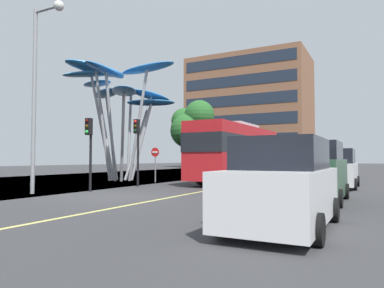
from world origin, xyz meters
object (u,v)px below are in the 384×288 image
at_px(traffic_light_kerb_far, 137,138).
at_px(car_parked_far, 337,169).
at_px(car_parked_mid, 317,173).
at_px(leaf_sculpture, 118,89).
at_px(traffic_light_kerb_near, 89,138).
at_px(no_entry_sign, 155,159).
at_px(red_bus, 237,150).
at_px(car_parked_near, 283,186).
at_px(street_lamp, 40,74).

distance_m(traffic_light_kerb_far, car_parked_far, 11.16).
bearing_deg(car_parked_mid, leaf_sculpture, 156.09).
xyz_separation_m(traffic_light_kerb_near, traffic_light_kerb_far, (0.12, 3.61, 0.21)).
height_order(traffic_light_kerb_far, no_entry_sign, traffic_light_kerb_far).
relative_size(traffic_light_kerb_far, car_parked_far, 0.83).
height_order(red_bus, no_entry_sign, red_bus).
distance_m(car_parked_near, street_lamp, 12.44).
distance_m(car_parked_mid, car_parked_far, 7.10).
bearing_deg(car_parked_mid, car_parked_near, -89.45).
xyz_separation_m(leaf_sculpture, traffic_light_kerb_far, (4.58, -3.84, -3.86)).
relative_size(traffic_light_kerb_far, car_parked_near, 0.86).
bearing_deg(street_lamp, car_parked_near, -12.98).
height_order(traffic_light_kerb_near, street_lamp, street_lamp).
bearing_deg(red_bus, traffic_light_kerb_far, -123.40).
height_order(traffic_light_kerb_near, car_parked_far, traffic_light_kerb_near).
xyz_separation_m(red_bus, traffic_light_kerb_near, (-3.97, -9.45, 0.43)).
height_order(leaf_sculpture, street_lamp, street_lamp).
bearing_deg(leaf_sculpture, car_parked_mid, -23.91).
xyz_separation_m(car_parked_near, no_entry_sign, (-11.12, 11.52, 0.59)).
relative_size(traffic_light_kerb_near, traffic_light_kerb_far, 0.92).
relative_size(traffic_light_kerb_near, car_parked_far, 0.76).
xyz_separation_m(red_bus, traffic_light_kerb_far, (-3.85, -5.84, 0.63)).
xyz_separation_m(leaf_sculpture, traffic_light_kerb_near, (4.45, -7.45, -4.07)).
relative_size(leaf_sculpture, traffic_light_kerb_near, 2.61).
height_order(leaf_sculpture, traffic_light_kerb_far, leaf_sculpture).
height_order(car_parked_near, street_lamp, street_lamp).
bearing_deg(street_lamp, leaf_sculpture, 109.62).
relative_size(car_parked_near, no_entry_sign, 1.93).
distance_m(car_parked_near, car_parked_far, 12.60).
bearing_deg(red_bus, leaf_sculpture, -166.64).
distance_m(car_parked_far, street_lamp, 15.71).
bearing_deg(no_entry_sign, street_lamp, -91.47).
relative_size(red_bus, no_entry_sign, 4.69).
distance_m(car_parked_near, no_entry_sign, 16.03).
height_order(traffic_light_kerb_far, street_lamp, street_lamp).
relative_size(car_parked_far, no_entry_sign, 1.99).
bearing_deg(red_bus, no_entry_sign, -152.95).
relative_size(traffic_light_kerb_near, no_entry_sign, 1.52).
height_order(traffic_light_kerb_far, car_parked_mid, traffic_light_kerb_far).
bearing_deg(car_parked_near, street_lamp, 167.02).
xyz_separation_m(leaf_sculpture, car_parked_mid, (14.64, -6.49, -5.57)).
distance_m(traffic_light_kerb_near, street_lamp, 3.57).
height_order(car_parked_near, no_entry_sign, no_entry_sign).
bearing_deg(car_parked_far, red_bus, 167.39).
bearing_deg(car_parked_mid, no_entry_sign, 151.48).
bearing_deg(red_bus, street_lamp, -114.06).
bearing_deg(car_parked_near, no_entry_sign, 134.00).
xyz_separation_m(street_lamp, no_entry_sign, (0.23, 8.90, -3.78)).
relative_size(car_parked_far, street_lamp, 0.54).
distance_m(car_parked_mid, no_entry_sign, 12.61).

